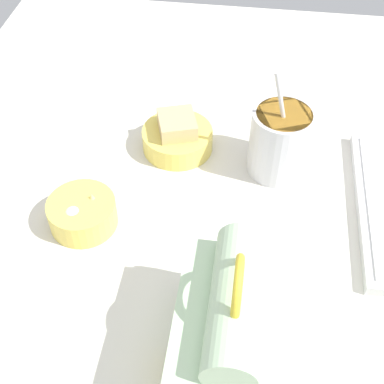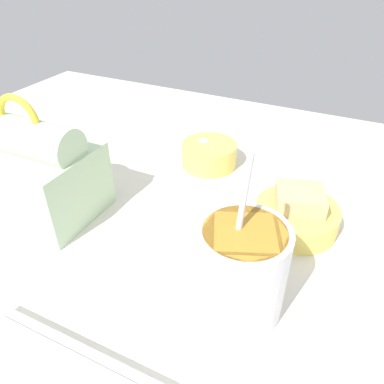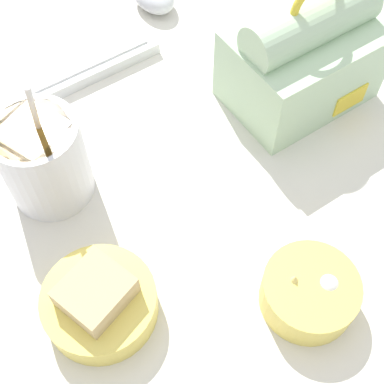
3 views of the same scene
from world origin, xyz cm
name	(u,v)px [view 3 (image 3 of 3)]	position (x,y,z in cm)	size (l,w,h in cm)	color
desk_surface	(189,198)	(0.00, 0.00, 1.00)	(140.00, 110.00, 2.00)	silver
keyboard	(39,64)	(-6.13, 30.66, 3.02)	(33.22, 14.30, 2.10)	silver
lunch_bag	(303,58)	(22.08, 5.57, 9.04)	(19.35, 13.99, 19.39)	#B7D6AD
soup_cup	(43,159)	(-13.73, 10.37, 8.20)	(10.27, 10.27, 19.91)	silver
bento_bowl_sandwich	(99,302)	(-16.53, -7.39, 4.55)	(12.50, 12.50, 6.84)	#EFD65B
bento_bowl_snacks	(309,292)	(3.00, -19.13, 4.42)	(10.60, 10.60, 5.45)	#EFD65B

